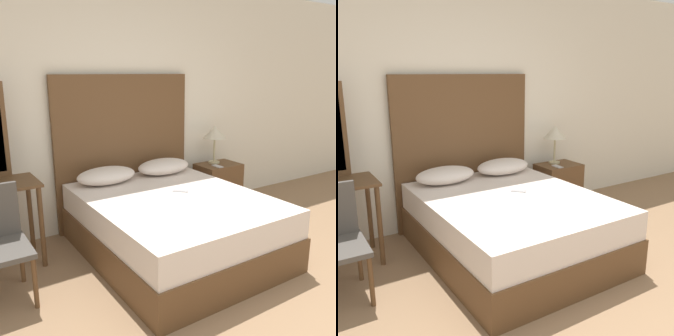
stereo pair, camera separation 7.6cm
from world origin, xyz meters
The scene contains 9 objects.
wall_back centered at (0.00, 2.73, 1.35)m, with size 10.00×0.06×2.70m.
bed centered at (0.12, 1.67, 0.28)m, with size 1.54×1.91×0.57m.
headboard centered at (0.12, 2.65, 0.84)m, with size 1.61×0.05×1.68m.
pillow_left centered at (-0.23, 2.39, 0.66)m, with size 0.63×0.37×0.17m.
pillow_right centered at (0.47, 2.39, 0.66)m, with size 0.63×0.37×0.17m.
phone_on_bed centered at (0.26, 1.76, 0.58)m, with size 0.16×0.15×0.01m.
nightstand centered at (1.28, 2.37, 0.29)m, with size 0.52×0.38×0.58m.
table_lamp centered at (1.27, 2.45, 0.96)m, with size 0.28×0.28×0.47m.
phone_on_nightstand centered at (1.18, 2.28, 0.59)m, with size 0.08×0.15×0.01m.
Camera 1 is at (-1.75, -1.07, 1.69)m, focal length 40.00 mm.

